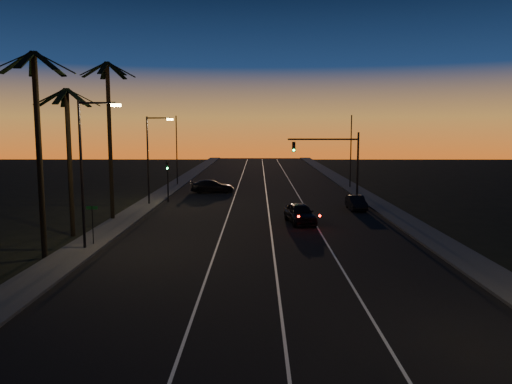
{
  "coord_description": "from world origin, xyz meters",
  "views": [
    {
      "loc": [
        -0.42,
        -9.66,
        7.35
      ],
      "look_at": [
        -0.57,
        23.63,
        3.11
      ],
      "focal_mm": 35.0,
      "sensor_mm": 36.0,
      "label": 1
    }
  ],
  "objects_px": {
    "signal_mast": "(334,155)",
    "right_car": "(356,203)",
    "lead_car": "(300,213)",
    "cross_car": "(212,186)"
  },
  "relations": [
    {
      "from": "signal_mast",
      "to": "cross_car",
      "type": "xyz_separation_m",
      "value": [
        -12.9,
        7.51,
        -4.04
      ]
    },
    {
      "from": "cross_car",
      "to": "lead_car",
      "type": "bearing_deg",
      "value": -65.44
    },
    {
      "from": "signal_mast",
      "to": "right_car",
      "type": "distance_m",
      "value": 6.42
    },
    {
      "from": "right_car",
      "to": "cross_car",
      "type": "xyz_separation_m",
      "value": [
        -14.26,
        12.24,
        0.09
      ]
    },
    {
      "from": "right_car",
      "to": "lead_car",
      "type": "bearing_deg",
      "value": -130.7
    },
    {
      "from": "signal_mast",
      "to": "cross_car",
      "type": "relative_size",
      "value": 1.34
    },
    {
      "from": "lead_car",
      "to": "right_car",
      "type": "height_order",
      "value": "lead_car"
    },
    {
      "from": "right_car",
      "to": "signal_mast",
      "type": "bearing_deg",
      "value": 106.06
    },
    {
      "from": "signal_mast",
      "to": "lead_car",
      "type": "height_order",
      "value": "signal_mast"
    },
    {
      "from": "signal_mast",
      "to": "cross_car",
      "type": "bearing_deg",
      "value": 149.8
    }
  ]
}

